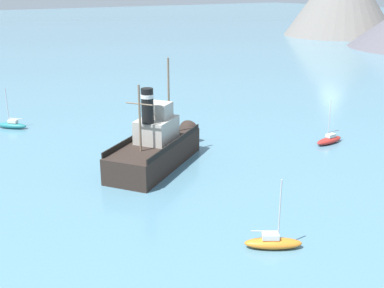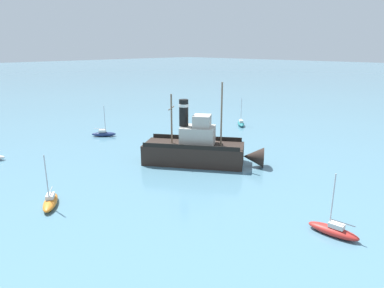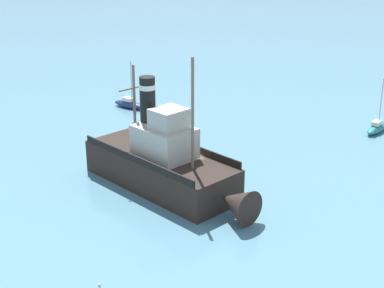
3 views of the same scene
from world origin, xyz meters
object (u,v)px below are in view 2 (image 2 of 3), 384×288
object	(u,v)px
sailboat_red	(333,230)
sailboat_orange	(50,202)
sailboat_navy	(104,134)
sailboat_teal	(241,123)
old_tugboat	(199,149)

from	to	relation	value
sailboat_red	sailboat_orange	size ratio (longest dim) A/B	1.00
sailboat_red	sailboat_navy	bearing A→B (deg)	-96.14
sailboat_orange	sailboat_red	bearing A→B (deg)	122.05
sailboat_red	sailboat_teal	xyz separation A→B (m)	(-25.44, -27.14, 0.00)
sailboat_teal	sailboat_orange	distance (m)	38.75
old_tugboat	sailboat_navy	distance (m)	19.78
sailboat_teal	sailboat_orange	size ratio (longest dim) A/B	1.00
sailboat_navy	sailboat_teal	xyz separation A→B (m)	(-21.31, 11.23, 0.00)
sailboat_orange	sailboat_navy	bearing A→B (deg)	-132.91
sailboat_navy	sailboat_teal	bearing A→B (deg)	152.20
sailboat_navy	sailboat_orange	world-z (taller)	same
sailboat_navy	sailboat_teal	distance (m)	24.09
old_tugboat	sailboat_orange	bearing A→B (deg)	-5.16
old_tugboat	sailboat_navy	world-z (taller)	old_tugboat
sailboat_navy	sailboat_red	bearing A→B (deg)	83.86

